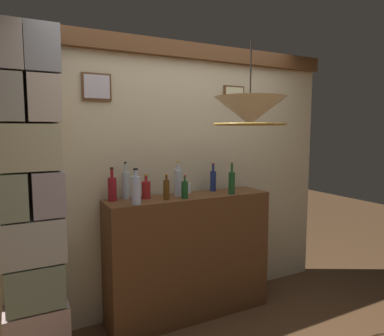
{
  "coord_description": "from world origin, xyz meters",
  "views": [
    {
      "loc": [
        -1.37,
        -1.84,
        1.68
      ],
      "look_at": [
        0.0,
        0.79,
        1.35
      ],
      "focal_mm": 32.51,
      "sensor_mm": 36.0,
      "label": 1
    }
  ],
  "objects": [
    {
      "name": "liquor_bottle_port",
      "position": [
        -0.09,
        0.75,
        1.18
      ],
      "size": [
        0.06,
        0.06,
        0.2
      ],
      "color": "#1A4F22",
      "rests_on": "bar_shelf_unit"
    },
    {
      "name": "bar_shelf_unit",
      "position": [
        0.0,
        0.84,
        0.55
      ],
      "size": [
        1.49,
        0.37,
        1.1
      ],
      "primitive_type": "cube",
      "color": "brown",
      "rests_on": "ground"
    },
    {
      "name": "glass_tumbler_rocks",
      "position": [
        0.04,
        0.96,
        1.14
      ],
      "size": [
        0.06,
        0.06,
        0.09
      ],
      "color": "silver",
      "rests_on": "bar_shelf_unit"
    },
    {
      "name": "liquor_bottle_sherry",
      "position": [
        -0.66,
        0.92,
        1.2
      ],
      "size": [
        0.07,
        0.07,
        0.28
      ],
      "color": "maroon",
      "rests_on": "bar_shelf_unit"
    },
    {
      "name": "liquor_bottle_amaro",
      "position": [
        -0.53,
        0.71,
        1.22
      ],
      "size": [
        0.08,
        0.08,
        0.28
      ],
      "color": "silver",
      "rests_on": "bar_shelf_unit"
    },
    {
      "name": "pendant_lamp",
      "position": [
        0.13,
        0.16,
        1.8
      ],
      "size": [
        0.51,
        0.51,
        0.58
      ],
      "color": "#EFE5C6"
    },
    {
      "name": "liquor_bottle_scotch",
      "position": [
        -0.38,
        0.89,
        1.18
      ],
      "size": [
        0.07,
        0.07,
        0.21
      ],
      "color": "maroon",
      "rests_on": "bar_shelf_unit"
    },
    {
      "name": "stone_pillar",
      "position": [
        -1.26,
        0.95,
        1.21
      ],
      "size": [
        0.47,
        0.34,
        2.4
      ],
      "color": "#CBA9A5",
      "rests_on": "ground"
    },
    {
      "name": "liquor_bottle_rum",
      "position": [
        0.3,
        0.94,
        1.2
      ],
      "size": [
        0.06,
        0.06,
        0.27
      ],
      "color": "navy",
      "rests_on": "bar_shelf_unit"
    },
    {
      "name": "liquor_bottle_rye",
      "position": [
        0.38,
        0.74,
        1.21
      ],
      "size": [
        0.06,
        0.06,
        0.29
      ],
      "color": "#1B5025",
      "rests_on": "bar_shelf_unit"
    },
    {
      "name": "liquor_bottle_vermouth",
      "position": [
        -0.25,
        0.77,
        1.19
      ],
      "size": [
        0.05,
        0.05,
        0.22
      ],
      "color": "brown",
      "rests_on": "bar_shelf_unit"
    },
    {
      "name": "panelled_rear_partition",
      "position": [
        -0.0,
        1.1,
        1.31
      ],
      "size": [
        3.33,
        0.15,
        2.47
      ],
      "color": "beige",
      "rests_on": "ground"
    },
    {
      "name": "liquor_bottle_mezcal",
      "position": [
        -0.53,
        0.97,
        1.22
      ],
      "size": [
        0.06,
        0.06,
        0.31
      ],
      "color": "#AABEC8",
      "rests_on": "bar_shelf_unit"
    },
    {
      "name": "liquor_bottle_bourbon",
      "position": [
        -0.09,
        0.87,
        1.22
      ],
      "size": [
        0.07,
        0.07,
        0.31
      ],
      "color": "silver",
      "rests_on": "bar_shelf_unit"
    }
  ]
}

